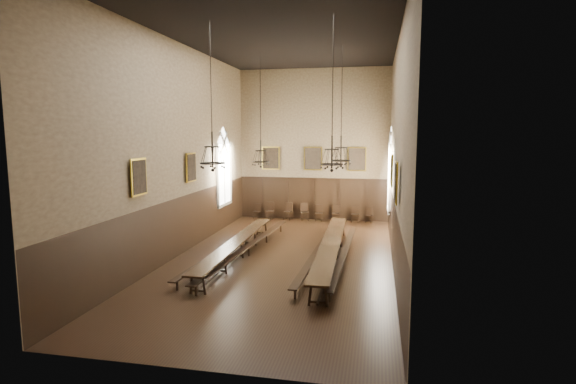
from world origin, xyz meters
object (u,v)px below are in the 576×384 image
(chair_7, at_px, (369,218))
(chandelier_front_right, at_px, (332,153))
(table_right, at_px, (331,252))
(chair_4, at_px, (319,216))
(bench_left_inner, at_px, (249,249))
(bench_right_inner, at_px, (318,253))
(chair_6, at_px, (355,217))
(chair_5, at_px, (336,216))
(chandelier_back_right, at_px, (341,153))
(bench_left_outer, at_px, (226,250))
(table_left, at_px, (237,249))
(chandelier_front_left, at_px, (212,154))
(chair_0, at_px, (257,214))
(chair_1, at_px, (270,214))
(chandelier_back_left, at_px, (261,154))
(chair_2, at_px, (288,215))
(bench_right_outer, at_px, (344,255))
(chair_3, at_px, (305,215))

(chair_7, relative_size, chandelier_front_right, 0.17)
(table_right, xyz_separation_m, chair_4, (-1.58, 8.45, -0.13))
(bench_left_inner, xyz_separation_m, bench_right_inner, (2.98, 0.03, -0.02))
(table_right, xyz_separation_m, chair_6, (0.56, 8.44, -0.12))
(chair_5, xyz_separation_m, chandelier_back_right, (0.77, -6.45, 4.04))
(chair_5, bearing_deg, bench_left_outer, -115.94)
(table_left, distance_m, bench_right_inner, 3.41)
(bench_right_inner, distance_m, chandelier_front_left, 6.19)
(chair_0, relative_size, chair_1, 0.86)
(table_left, relative_size, chandelier_back_left, 1.83)
(table_right, relative_size, chair_6, 10.86)
(bench_right_inner, bearing_deg, chair_4, 97.18)
(chair_2, relative_size, chair_6, 1.03)
(bench_left_inner, bearing_deg, table_right, -2.94)
(chair_2, bearing_deg, bench_right_outer, -52.65)
(bench_right_outer, bearing_deg, table_right, -170.54)
(bench_left_inner, xyz_separation_m, chandelier_front_right, (3.81, -3.16, 4.27))
(table_left, distance_m, table_right, 3.94)
(chair_5, bearing_deg, chair_7, -1.18)
(table_right, bearing_deg, table_left, -177.09)
(table_right, relative_size, bench_left_outer, 1.14)
(bench_left_inner, distance_m, bench_right_inner, 2.98)
(chandelier_back_right, distance_m, chandelier_front_left, 6.42)
(table_right, height_order, chair_2, chair_2)
(bench_left_inner, xyz_separation_m, bench_right_outer, (4.06, -0.09, -0.03))
(bench_left_inner, height_order, chair_2, chair_2)
(table_right, relative_size, chandelier_front_right, 2.17)
(table_right, relative_size, chair_3, 10.39)
(chandelier_front_right, bearing_deg, chair_4, 99.30)
(bench_left_outer, distance_m, chandelier_front_right, 7.04)
(bench_left_outer, bearing_deg, chandelier_front_right, -31.51)
(bench_left_inner, bearing_deg, chair_2, 89.65)
(bench_left_outer, xyz_separation_m, bench_left_inner, (0.94, 0.25, 0.04))
(table_left, height_order, chandelier_back_right, chandelier_back_right)
(bench_right_outer, height_order, chandelier_front_right, chandelier_front_right)
(chair_4, bearing_deg, chair_1, 174.49)
(chair_3, bearing_deg, chandelier_back_right, -86.89)
(bench_left_inner, bearing_deg, chair_0, 102.80)
(table_right, distance_m, chair_7, 8.67)
(chair_2, height_order, chair_7, chair_2)
(bench_left_outer, xyz_separation_m, chair_0, (-0.95, 8.55, 0.00))
(chair_1, height_order, chandelier_front_left, chandelier_front_left)
(chair_4, xyz_separation_m, chair_6, (2.14, -0.00, 0.01))
(chandelier_back_left, bearing_deg, chair_1, 99.27)
(table_right, height_order, chandelier_front_left, chandelier_front_left)
(table_right, bearing_deg, bench_left_outer, -179.09)
(chair_4, bearing_deg, chair_7, -3.27)
(chair_5, height_order, chandelier_front_right, chandelier_front_right)
(bench_right_outer, xyz_separation_m, chandelier_front_right, (-0.24, -3.07, 4.29))
(bench_left_inner, height_order, bench_right_outer, bench_left_inner)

